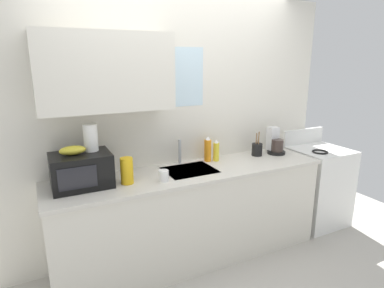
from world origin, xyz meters
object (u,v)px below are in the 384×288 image
(dish_soap_bottle_yellow, at_px, (216,151))
(coffee_maker, at_px, (275,144))
(banana_bunch, at_px, (73,150))
(dish_soap_bottle_orange, at_px, (208,149))
(utensil_crock, at_px, (257,149))
(microwave, at_px, (81,170))
(cereal_canister, at_px, (127,171))
(stove_range, at_px, (317,185))
(mug_white, at_px, (164,176))
(paper_towel_roll, at_px, (91,138))

(dish_soap_bottle_yellow, bearing_deg, coffee_maker, -3.81)
(banana_bunch, height_order, dish_soap_bottle_orange, banana_bunch)
(coffee_maker, relative_size, utensil_crock, 1.08)
(microwave, xyz_separation_m, coffee_maker, (2.02, 0.06, -0.03))
(microwave, bearing_deg, banana_bunch, 178.20)
(cereal_canister, relative_size, utensil_crock, 0.84)
(dish_soap_bottle_orange, relative_size, utensil_crock, 0.98)
(coffee_maker, relative_size, dish_soap_bottle_yellow, 1.27)
(stove_range, distance_m, banana_bunch, 2.75)
(microwave, distance_m, mug_white, 0.66)
(paper_towel_roll, bearing_deg, dish_soap_bottle_orange, 4.28)
(utensil_crock, bearing_deg, coffee_maker, -2.86)
(dish_soap_bottle_yellow, height_order, mug_white, dish_soap_bottle_yellow)
(banana_bunch, distance_m, utensil_crock, 1.85)
(mug_white, bearing_deg, utensil_crock, 12.60)
(cereal_canister, xyz_separation_m, mug_white, (0.29, -0.09, -0.06))
(paper_towel_roll, xyz_separation_m, cereal_canister, (0.24, -0.15, -0.27))
(dish_soap_bottle_orange, bearing_deg, cereal_canister, -165.19)
(microwave, relative_size, banana_bunch, 2.30)
(dish_soap_bottle_orange, bearing_deg, paper_towel_roll, -175.72)
(cereal_canister, bearing_deg, coffee_maker, 5.39)
(microwave, bearing_deg, stove_range, -0.99)
(paper_towel_roll, xyz_separation_m, mug_white, (0.53, -0.24, -0.33))
(cereal_canister, relative_size, mug_white, 2.28)
(dish_soap_bottle_yellow, relative_size, cereal_canister, 1.01)
(dish_soap_bottle_yellow, xyz_separation_m, cereal_canister, (-0.97, -0.21, 0.01))
(stove_range, height_order, utensil_crock, utensil_crock)
(cereal_canister, bearing_deg, mug_white, -17.51)
(dish_soap_bottle_yellow, bearing_deg, mug_white, -156.54)
(paper_towel_roll, height_order, coffee_maker, paper_towel_roll)
(coffee_maker, xyz_separation_m, cereal_canister, (-1.68, -0.16, 0.00))
(dish_soap_bottle_yellow, distance_m, cereal_canister, 0.99)
(dish_soap_bottle_yellow, xyz_separation_m, mug_white, (-0.68, -0.30, -0.06))
(cereal_canister, height_order, utensil_crock, utensil_crock)
(microwave, xyz_separation_m, banana_bunch, (-0.05, 0.00, 0.17))
(paper_towel_roll, relative_size, dish_soap_bottle_yellow, 1.00)
(microwave, relative_size, mug_white, 4.84)
(dish_soap_bottle_yellow, bearing_deg, banana_bunch, -175.54)
(dish_soap_bottle_orange, xyz_separation_m, utensil_crock, (0.56, -0.06, -0.05))
(microwave, xyz_separation_m, utensil_crock, (1.79, 0.07, -0.07))
(dish_soap_bottle_orange, distance_m, cereal_canister, 0.92)
(stove_range, bearing_deg, coffee_maker, 169.75)
(stove_range, xyz_separation_m, coffee_maker, (-0.58, 0.10, 0.55))
(paper_towel_roll, bearing_deg, stove_range, -2.21)
(microwave, height_order, banana_bunch, banana_bunch)
(stove_range, xyz_separation_m, cereal_canister, (-2.26, -0.05, 0.55))
(paper_towel_roll, height_order, utensil_crock, paper_towel_roll)
(banana_bunch, bearing_deg, paper_towel_roll, 18.43)
(microwave, height_order, dish_soap_bottle_yellow, microwave)
(coffee_maker, height_order, cereal_canister, coffee_maker)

